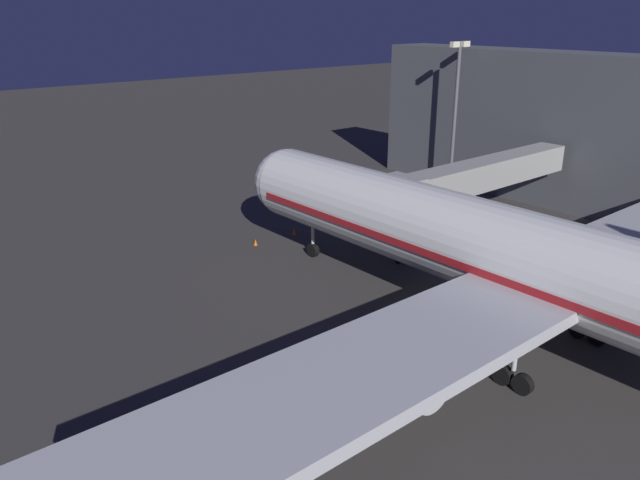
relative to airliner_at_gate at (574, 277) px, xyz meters
The scene contains 6 objects.
ground_plane 10.72m from the airliner_at_gate, 90.00° to the right, with size 320.00×320.00×0.00m, color #383533.
airliner_at_gate is the anchor object (origin of this frame).
jet_bridge 21.69m from the airliner_at_gate, 127.07° to the right, with size 24.66×3.40×7.43m.
apron_floodlight_mast 38.67m from the airliner_at_gate, 131.52° to the right, with size 2.90×0.50×16.83m.
traffic_cone_nose_port 29.23m from the airliner_at_gate, 94.40° to the right, with size 0.36×0.36×0.55m, color orange.
traffic_cone_nose_starboard 29.23m from the airliner_at_gate, 85.60° to the right, with size 0.36×0.36×0.55m, color orange.
Camera 1 is at (31.57, 24.26, 19.85)m, focal length 34.83 mm.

